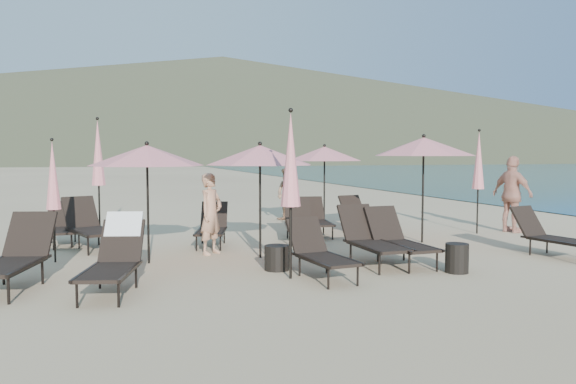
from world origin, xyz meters
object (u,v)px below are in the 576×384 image
object	(u,v)px
lounger_11	(364,217)
umbrella_open_1	(260,155)
lounger_9	(299,221)
lounger_4	(399,239)
lounger_1	(115,255)
lounger_6	(64,225)
side_table_1	(457,258)
lounger_2	(320,251)
lounger_10	(316,218)
umbrella_open_0	(147,156)
umbrella_closed_3	(98,153)
beachgoer_a	(211,214)
umbrella_closed_0	(291,161)
umbrella_closed_2	(53,176)
beachgoer_b	(288,194)
umbrella_open_2	(424,147)
lounger_0	(14,255)
lounger_3	(371,238)
lounger_7	(89,225)
side_table_0	(277,258)
beachgoer_c	(512,194)
lounger_8	(212,226)
lounger_5	(550,234)
umbrella_closed_1	(479,161)
umbrella_open_3	(324,154)

from	to	relation	value
lounger_11	umbrella_open_1	xyz separation A→B (m)	(-3.20, -2.13, 1.52)
lounger_9	lounger_4	bearing A→B (deg)	-60.79
lounger_1	lounger_6	xyz separation A→B (m)	(-0.97, 4.69, -0.10)
side_table_1	lounger_2	bearing A→B (deg)	171.10
lounger_10	umbrella_open_0	xyz separation A→B (m)	(-4.10, -2.26, 1.52)
umbrella_closed_3	beachgoer_a	world-z (taller)	umbrella_closed_3
umbrella_closed_0	umbrella_closed_2	bearing A→B (deg)	144.32
lounger_4	beachgoer_b	size ratio (longest dim) A/B	1.10
umbrella_open_2	lounger_9	bearing A→B (deg)	154.61
lounger_0	lounger_4	size ratio (longest dim) A/B	1.15
side_table_1	lounger_4	bearing A→B (deg)	119.83
lounger_11	umbrella_open_2	bearing A→B (deg)	-72.96
lounger_3	lounger_7	bearing A→B (deg)	144.25
side_table_0	beachgoer_c	world-z (taller)	beachgoer_c
lounger_2	lounger_11	size ratio (longest dim) A/B	0.98
lounger_3	beachgoer_b	distance (m)	6.58
lounger_9	umbrella_closed_3	size ratio (longest dim) A/B	0.62
umbrella_closed_0	side_table_0	xyz separation A→B (m)	(-0.02, 0.69, -1.66)
lounger_2	lounger_8	world-z (taller)	lounger_2
lounger_5	lounger_8	world-z (taller)	lounger_5
beachgoer_c	umbrella_closed_1	bearing A→B (deg)	71.86
lounger_3	lounger_8	xyz separation A→B (m)	(-2.30, 2.99, -0.06)
umbrella_closed_1	umbrella_closed_3	xyz separation A→B (m)	(-8.85, 2.50, 0.18)
lounger_1	umbrella_open_1	bearing A→B (deg)	49.40
umbrella_closed_1	lounger_10	bearing A→B (deg)	166.34
lounger_0	umbrella_open_0	distance (m)	2.82
umbrella_closed_1	lounger_7	bearing A→B (deg)	175.38
umbrella_closed_2	beachgoer_c	bearing A→B (deg)	3.08
lounger_7	umbrella_open_2	size ratio (longest dim) A/B	0.80
umbrella_closed_1	beachgoer_b	distance (m)	5.41
lounger_0	beachgoer_a	distance (m)	3.78
lounger_6	side_table_0	xyz separation A→B (m)	(3.61, -4.05, -0.21)
lounger_2	lounger_3	distance (m)	1.43
lounger_1	umbrella_closed_3	xyz separation A→B (m)	(-0.24, 5.74, 1.46)
lounger_11	beachgoer_c	bearing A→B (deg)	-20.70
lounger_11	umbrella_closed_3	distance (m)	6.55
lounger_1	lounger_5	xyz separation A→B (m)	(8.02, 0.22, -0.09)
lounger_7	lounger_9	world-z (taller)	lounger_7
lounger_10	beachgoer_c	distance (m)	5.00
umbrella_open_3	beachgoer_c	size ratio (longest dim) A/B	1.16
side_table_0	lounger_0	bearing A→B (deg)	-179.26
umbrella_closed_1	umbrella_closed_0	bearing A→B (deg)	-151.13
lounger_10	umbrella_closed_1	size ratio (longest dim) A/B	0.63
lounger_0	lounger_7	size ratio (longest dim) A/B	1.01
lounger_8	side_table_1	world-z (taller)	lounger_8
lounger_4	lounger_6	world-z (taller)	lounger_4
umbrella_open_2	umbrella_closed_0	distance (m)	4.67
lounger_9	side_table_0	distance (m)	3.34
lounger_0	umbrella_closed_2	distance (m)	2.29
umbrella_closed_0	umbrella_open_3	bearing A→B (deg)	63.16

